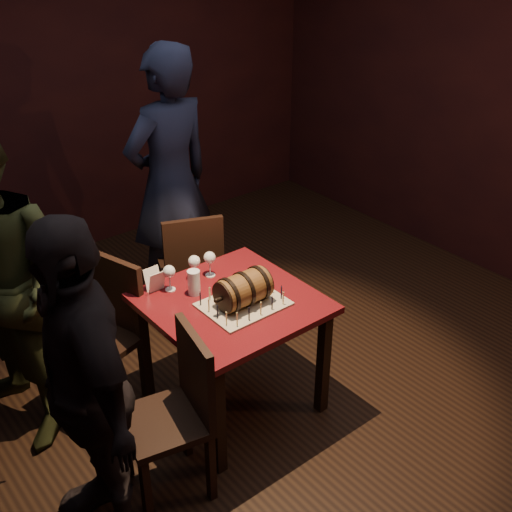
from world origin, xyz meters
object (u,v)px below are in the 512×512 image
Objects in this scene: pub_table at (232,316)px; barrel_cake at (243,289)px; person_back at (170,183)px; person_left_front at (85,386)px; wine_glass_left at (169,272)px; wine_glass_mid at (194,262)px; chair_left_front at (179,406)px; chair_left_rear at (108,325)px; pint_of_ale at (194,283)px; wine_glass_right at (210,259)px; chair_back at (192,267)px.

pub_table is 2.60× the size of barrel_cake.
person_left_front is (-1.37, -1.46, -0.13)m from person_back.
wine_glass_left is 0.18m from wine_glass_mid.
person_back is at bearing 144.31° from person_left_front.
person_back is (0.58, 0.89, 0.11)m from wine_glass_left.
chair_left_front is at bearing -150.62° from pub_table.
wine_glass_left is at bearing -34.09° from chair_left_rear.
wine_glass_right is at bearing 30.01° from pint_of_ale.
wine_glass_left is 0.17× the size of chair_left_front.
wine_glass_mid is at bearing -120.89° from chair_back.
pub_table is at bearing 29.38° from chair_left_front.
chair_left_rear is (-0.77, -0.26, 0.00)m from chair_back.
wine_glass_mid and wine_glass_right have the same top height.
person_back is (0.49, 1.01, 0.15)m from pint_of_ale.
pub_table is at bearing -107.62° from chair_back.
pint_of_ale reaches higher than pub_table.
wine_glass_right is at bearing -110.66° from chair_back.
chair_left_rear is 0.55× the size of person_left_front.
person_left_front is at bearing -152.95° from pint_of_ale.
person_left_front is (-0.43, 0.06, 0.32)m from chair_left_front.
barrel_cake reaches higher than chair_left_rear.
pint_of_ale is (0.09, -0.12, -0.05)m from wine_glass_left.
chair_back reaches higher than pub_table.
barrel_cake is 1.33m from person_back.
barrel_cake is (0.02, -0.08, 0.21)m from pub_table.
chair_back is 1.00× the size of chair_left_rear.
wine_glass_right is 0.08× the size of person_back.
barrel_cake reaches higher than chair_back.
person_left_front reaches higher than wine_glass_right.
chair_left_front is at bearing 89.61° from person_left_front.
pub_table is 0.97× the size of chair_back.
barrel_cake is at bearing -74.87° from pub_table.
wine_glass_left and wine_glass_right have the same top height.
wine_glass_mid is at bearing 95.85° from pub_table.
wine_glass_left is (-0.23, 0.39, 0.01)m from barrel_cake.
person_left_front is at bearing -169.99° from barrel_cake.
pub_table is at bearing 112.26° from person_left_front.
pub_table is 1.30m from person_back.
chair_left_rear and chair_left_front have the same top height.
wine_glass_left is at bearing 51.34° from person_back.
wine_glass_left is 1.00× the size of wine_glass_mid.
pint_of_ale is at bearing 118.21° from barrel_cake.
barrel_cake is at bearing -59.37° from wine_glass_left.
chair_left_rear reaches higher than wine_glass_left.
wine_glass_mid is 1.13m from person_left_front.
barrel_cake is 0.96m from chair_back.
wine_glass_right reaches higher than pint_of_ale.
chair_back reaches higher than wine_glass_right.
wine_glass_mid is 0.16m from pint_of_ale.
pub_table is at bearing 67.19° from person_back.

